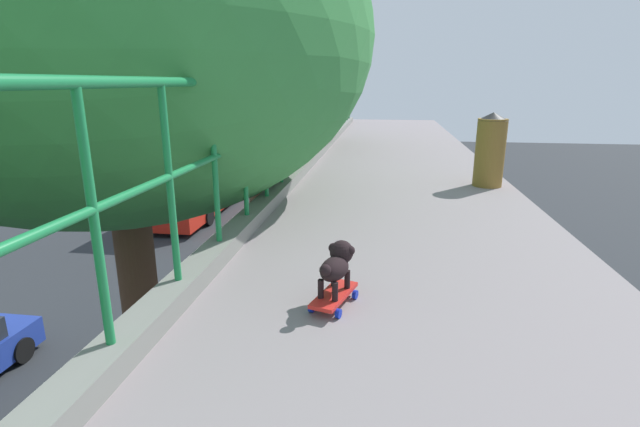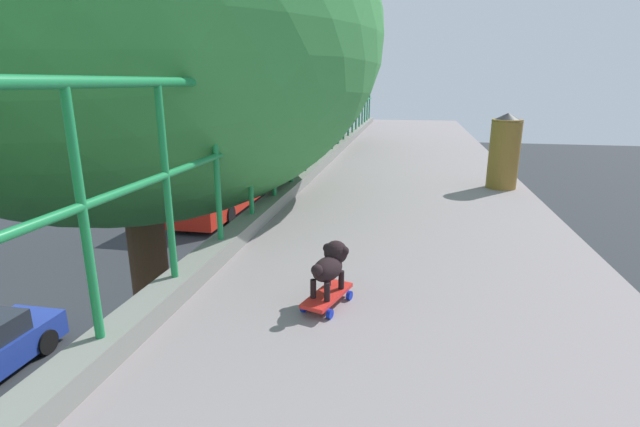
% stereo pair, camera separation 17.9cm
% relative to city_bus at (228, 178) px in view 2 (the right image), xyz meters
% --- Properties ---
extents(city_bus, '(2.77, 10.90, 3.10)m').
position_rel_city_bus_xyz_m(city_bus, '(0.00, 0.00, 0.00)').
color(city_bus, '#B51D11').
rests_on(city_bus, ground).
extents(roadside_tree_mid, '(5.85, 5.85, 9.64)m').
position_rel_city_bus_xyz_m(roadside_tree_mid, '(7.04, -19.75, 5.77)').
color(roadside_tree_mid, '#503425').
rests_on(roadside_tree_mid, ground).
extents(roadside_tree_far, '(4.50, 4.50, 9.73)m').
position_rel_city_bus_xyz_m(roadside_tree_far, '(7.37, -14.95, 5.90)').
color(roadside_tree_far, '#4D3823').
rests_on(roadside_tree_far, ground).
extents(toy_skateboard, '(0.28, 0.45, 0.08)m').
position_rel_city_bus_xyz_m(toy_skateboard, '(9.84, -22.29, 4.09)').
color(toy_skateboard, red).
rests_on(toy_skateboard, overpass_deck).
extents(small_dog, '(0.23, 0.37, 0.30)m').
position_rel_city_bus_xyz_m(small_dog, '(9.85, -22.25, 4.29)').
color(small_dog, black).
rests_on(small_dog, toy_skateboard).
extents(litter_bin, '(0.38, 0.38, 0.95)m').
position_rel_city_bus_xyz_m(litter_bin, '(11.45, -18.63, 4.52)').
color(litter_bin, olive).
rests_on(litter_bin, overpass_deck).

